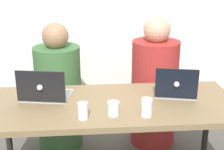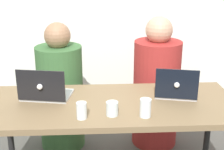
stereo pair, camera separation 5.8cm
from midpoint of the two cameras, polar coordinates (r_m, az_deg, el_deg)
name	(u,v)px [view 1 (the left image)]	position (r m, az deg, el deg)	size (l,w,h in m)	color
back_wall	(102,8)	(3.50, -2.38, 12.21)	(4.60, 0.10, 2.37)	white
desk	(113,110)	(2.23, -0.60, -6.49)	(1.77, 0.72, 0.71)	olive
person_on_left	(59,94)	(2.88, -10.27, -3.46)	(0.51, 0.51, 1.17)	#386536
person_on_right	(154,89)	(2.91, 7.13, -2.60)	(0.49, 0.49, 1.21)	#9F2927
laptop_back_left	(45,93)	(2.29, -12.89, -3.14)	(0.38, 0.31, 0.24)	silver
laptop_back_right	(175,89)	(2.33, 10.79, -2.60)	(0.34, 0.30, 0.23)	silver
water_glass_center	(113,109)	(2.01, -0.59, -6.32)	(0.08, 0.08, 0.09)	silver
water_glass_right	(147,109)	(2.00, 5.50, -6.14)	(0.07, 0.07, 0.12)	white
water_glass_left	(83,112)	(1.97, -6.19, -6.73)	(0.07, 0.07, 0.11)	white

